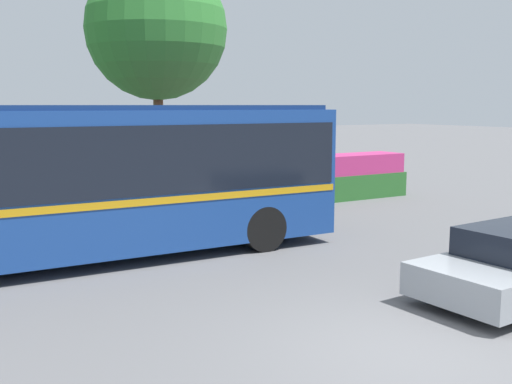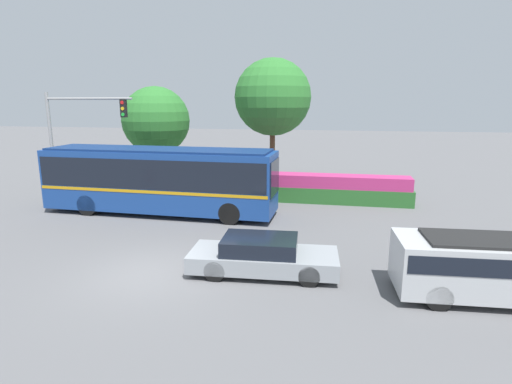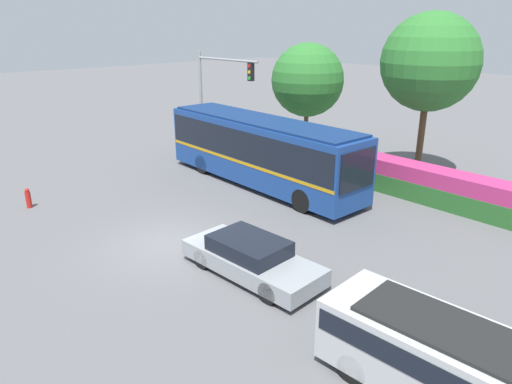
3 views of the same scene
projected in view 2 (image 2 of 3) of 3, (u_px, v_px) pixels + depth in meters
The scene contains 8 objects.
ground_plane at pixel (148, 274), 12.87m from camera, with size 140.00×140.00×0.00m, color #5B5B5E.
city_bus at pixel (159, 177), 19.57m from camera, with size 11.32×2.76×3.18m.
sedan_foreground at pixel (263, 256), 12.85m from camera, with size 4.74×2.06×1.17m.
suv_left_lane at pixel (488, 264), 11.07m from camera, with size 4.94×2.20×1.74m.
traffic_light_pole at pixel (73, 130), 21.76m from camera, with size 5.00×0.24×5.83m.
flowering_hedge at pixel (308, 188), 22.19m from camera, with size 10.90×1.28×1.50m.
street_tree_left at pixel (156, 121), 25.94m from camera, with size 4.27×4.27×6.32m.
street_tree_centre at pixel (273, 97), 24.29m from camera, with size 4.57×4.57×7.90m.
Camera 2 is at (5.64, -11.14, 5.30)m, focal length 28.57 mm.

